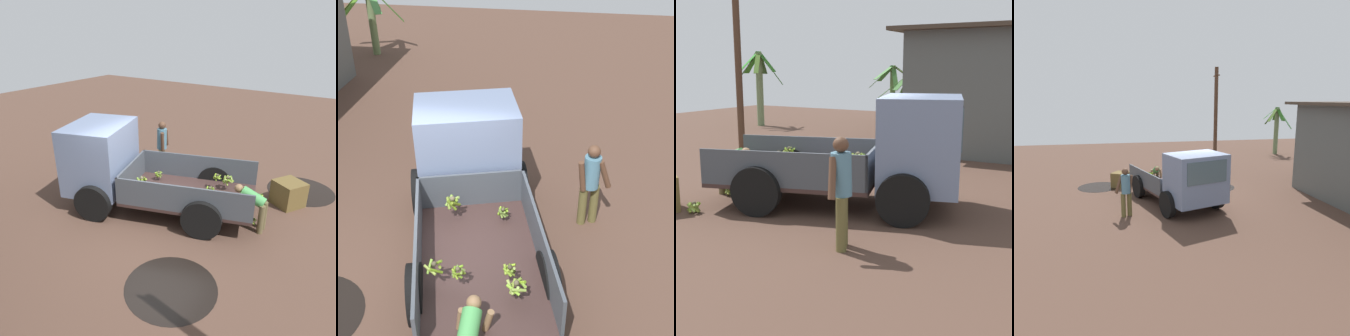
{
  "view_description": "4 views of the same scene",
  "coord_description": "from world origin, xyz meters",
  "views": [
    {
      "loc": [
        -4.25,
        5.5,
        4.45
      ],
      "look_at": [
        -0.19,
        -0.67,
        1.18
      ],
      "focal_mm": 35.0,
      "sensor_mm": 36.0,
      "label": 1
    },
    {
      "loc": [
        -6.05,
        -2.17,
        5.68
      ],
      "look_at": [
        0.6,
        -1.06,
        1.48
      ],
      "focal_mm": 50.0,
      "sensor_mm": 36.0,
      "label": 2
    },
    {
      "loc": [
        4.64,
        -8.23,
        2.66
      ],
      "look_at": [
        0.68,
        -1.46,
        0.97
      ],
      "focal_mm": 50.0,
      "sensor_mm": 36.0,
      "label": 3
    },
    {
      "loc": [
        12.17,
        -2.8,
        3.99
      ],
      "look_at": [
        0.37,
        -0.39,
        1.43
      ],
      "focal_mm": 35.0,
      "sensor_mm": 36.0,
      "label": 4
    }
  ],
  "objects": [
    {
      "name": "banana_palm_1",
      "position": [
        -4.99,
        12.96,
        1.55
      ],
      "size": [
        2.34,
        2.39,
        2.77
      ],
      "color": "#567640",
      "rests_on": "ground"
    },
    {
      "name": "cargo_truck",
      "position": [
        1.11,
        -0.29,
        1.12
      ],
      "size": [
        5.03,
        3.25,
        2.16
      ],
      "rotation": [
        0.0,
        0.0,
        0.31
      ],
      "color": "#3D2926",
      "rests_on": "ground"
    },
    {
      "name": "utility_pole",
      "position": [
        -5.5,
        2.73,
        2.88
      ],
      "size": [
        1.0,
        0.21,
        5.66
      ],
      "color": "#4C3323",
      "rests_on": "ground"
    },
    {
      "name": "banana_palm_2",
      "position": [
        -9.73,
        8.65,
        1.8
      ],
      "size": [
        2.01,
        1.85,
        3.38
      ],
      "color": "#6C8357",
      "rests_on": "ground"
    },
    {
      "name": "banana_palm_3",
      "position": [
        -3.09,
        10.65,
        1.34
      ],
      "size": [
        2.45,
        2.57,
        2.47
      ],
      "color": "#4F733B",
      "rests_on": "ground"
    },
    {
      "name": "ground",
      "position": [
        0.0,
        0.0,
        0.0
      ],
      "size": [
        36.0,
        36.0,
        0.0
      ],
      "primitive_type": "plane",
      "color": "brown"
    },
    {
      "name": "banana_bunch_on_ground_0",
      "position": [
        -2.26,
        -1.19,
        0.1
      ],
      "size": [
        0.22,
        0.23,
        0.18
      ],
      "color": "#443D2C",
      "rests_on": "ground"
    },
    {
      "name": "person_foreground_visitor",
      "position": [
        1.26,
        -2.53,
        0.94
      ],
      "size": [
        0.43,
        0.67,
        1.69
      ],
      "rotation": [
        0.0,
        0.0,
        3.58
      ],
      "color": "brown",
      "rests_on": "ground"
    },
    {
      "name": "banana_bunch_on_ground_1",
      "position": [
        -2.0,
        -2.42,
        0.12
      ],
      "size": [
        0.26,
        0.26,
        0.23
      ],
      "color": "#4D4632",
      "rests_on": "ground"
    },
    {
      "name": "person_worker_loading",
      "position": [
        -2.29,
        -1.06,
        0.65
      ],
      "size": [
        0.79,
        0.55,
        1.04
      ],
      "rotation": [
        0.0,
        0.0,
        0.02
      ],
      "color": "brown",
      "rests_on": "ground"
    },
    {
      "name": "mud_patch_1",
      "position": [
        -1.76,
        1.63,
        0.0
      ],
      "size": [
        1.73,
        1.73,
        0.01
      ],
      "primitive_type": "cylinder",
      "color": "black",
      "rests_on": "ground"
    }
  ]
}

